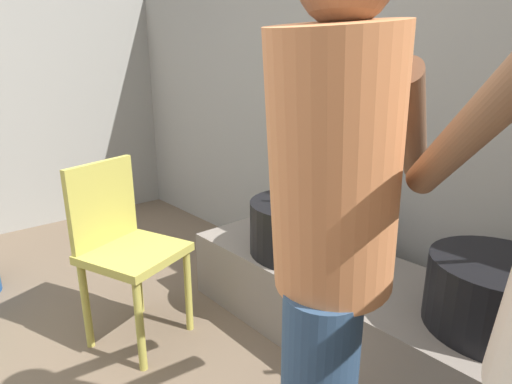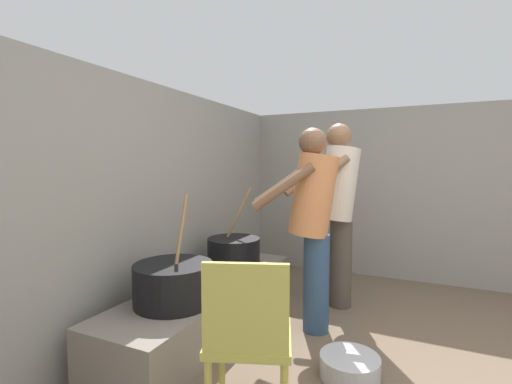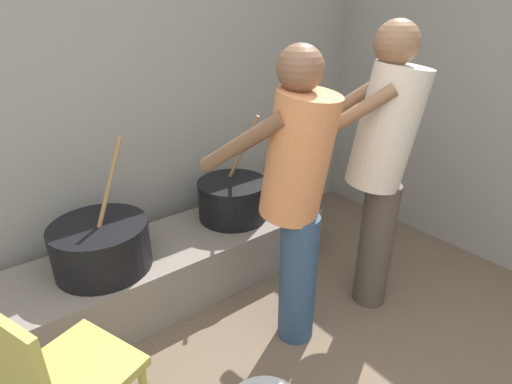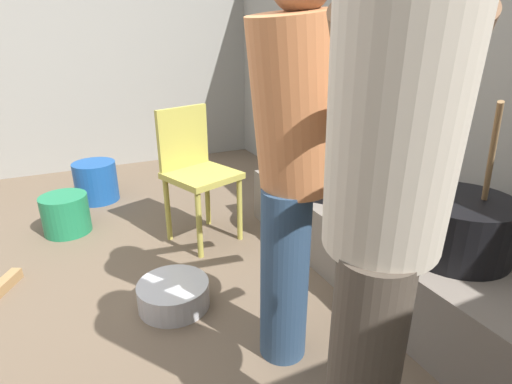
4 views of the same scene
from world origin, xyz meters
TOP-DOWN VIEW (x-y plane):
  - block_enclosure_rear at (0.00, 2.21)m, footprint 5.18×0.20m
  - hearth_ledge at (0.45, 1.69)m, footprint 2.04×0.60m
  - cooking_pot_main at (0.91, 1.72)m, footprint 0.48×0.48m
  - cooking_pot_secondary at (-0.01, 1.68)m, footprint 0.53×0.53m
  - cook_in_orange_shirt at (0.75, 0.94)m, footprint 0.54×0.73m
  - chair_olive at (-0.44, 0.91)m, footprint 0.51×0.51m

SIDE VIEW (x-z plane):
  - hearth_ledge at x=0.45m, z-range 0.00..0.37m
  - chair_olive at x=-0.44m, z-range 0.05..0.93m
  - cooking_pot_main at x=0.91m, z-range 0.15..0.87m
  - cooking_pot_secondary at x=-0.01m, z-range 0.15..0.87m
  - cook_in_orange_shirt at x=0.75m, z-range 0.11..1.69m
  - block_enclosure_rear at x=0.00m, z-range 0.00..1.94m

